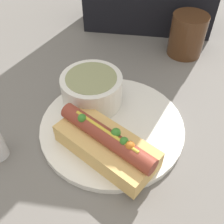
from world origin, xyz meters
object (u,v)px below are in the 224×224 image
(soup_bowl, at_px, (92,88))
(drinking_glass, at_px, (187,35))
(hot_dog, at_px, (107,144))
(spoon, at_px, (76,104))

(soup_bowl, height_order, drinking_glass, drinking_glass)
(hot_dog, bearing_deg, drinking_glass, 99.29)
(soup_bowl, distance_m, spoon, 0.04)
(drinking_glass, bearing_deg, hot_dog, -112.63)
(hot_dog, bearing_deg, spoon, 158.77)
(hot_dog, distance_m, soup_bowl, 0.12)
(soup_bowl, relative_size, drinking_glass, 1.16)
(soup_bowl, bearing_deg, spoon, -152.45)
(spoon, xyz_separation_m, drinking_glass, (0.21, 0.22, 0.03))
(soup_bowl, xyz_separation_m, drinking_glass, (0.18, 0.21, 0.00))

